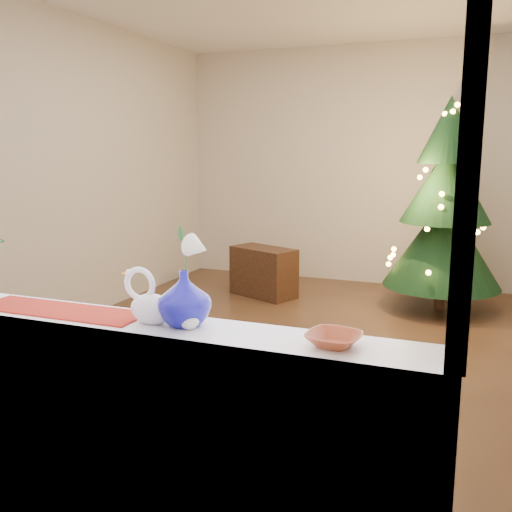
{
  "coord_description": "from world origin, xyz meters",
  "views": [
    {
      "loc": [
        1.11,
        -4.09,
        1.54
      ],
      "look_at": [
        0.06,
        -1.4,
        1.0
      ],
      "focal_mm": 40.0,
      "sensor_mm": 36.0,
      "label": 1
    }
  ],
  "objects_px": {
    "side_table": "(264,272)",
    "paperweight": "(189,319)",
    "amber_dish": "(334,340)",
    "blue_vase": "(184,294)",
    "xmas_tree": "(445,205)",
    "swan": "(151,297)"
  },
  "relations": [
    {
      "from": "swan",
      "to": "side_table",
      "type": "bearing_deg",
      "value": 85.26
    },
    {
      "from": "paperweight",
      "to": "side_table",
      "type": "height_order",
      "value": "paperweight"
    },
    {
      "from": "amber_dish",
      "to": "side_table",
      "type": "distance_m",
      "value": 4.24
    },
    {
      "from": "amber_dish",
      "to": "side_table",
      "type": "relative_size",
      "value": 0.21
    },
    {
      "from": "amber_dish",
      "to": "blue_vase",
      "type": "bearing_deg",
      "value": 177.59
    },
    {
      "from": "blue_vase",
      "to": "paperweight",
      "type": "relative_size",
      "value": 3.04
    },
    {
      "from": "blue_vase",
      "to": "side_table",
      "type": "distance_m",
      "value": 4.05
    },
    {
      "from": "paperweight",
      "to": "amber_dish",
      "type": "relative_size",
      "value": 0.51
    },
    {
      "from": "paperweight",
      "to": "side_table",
      "type": "relative_size",
      "value": 0.11
    },
    {
      "from": "amber_dish",
      "to": "xmas_tree",
      "type": "xyz_separation_m",
      "value": [
        0.12,
        3.98,
        0.08
      ]
    },
    {
      "from": "paperweight",
      "to": "amber_dish",
      "type": "bearing_deg",
      "value": 1.57
    },
    {
      "from": "side_table",
      "to": "paperweight",
      "type": "bearing_deg",
      "value": -50.07
    },
    {
      "from": "blue_vase",
      "to": "xmas_tree",
      "type": "relative_size",
      "value": 0.11
    },
    {
      "from": "paperweight",
      "to": "swan",
      "type": "bearing_deg",
      "value": 174.56
    },
    {
      "from": "blue_vase",
      "to": "swan",
      "type": "bearing_deg",
      "value": -169.74
    },
    {
      "from": "side_table",
      "to": "blue_vase",
      "type": "bearing_deg",
      "value": -50.43
    },
    {
      "from": "xmas_tree",
      "to": "amber_dish",
      "type": "bearing_deg",
      "value": -91.68
    },
    {
      "from": "swan",
      "to": "xmas_tree",
      "type": "xyz_separation_m",
      "value": [
        0.79,
        3.98,
        0.0
      ]
    },
    {
      "from": "xmas_tree",
      "to": "side_table",
      "type": "relative_size",
      "value": 2.93
    },
    {
      "from": "paperweight",
      "to": "side_table",
      "type": "bearing_deg",
      "value": 106.77
    },
    {
      "from": "amber_dish",
      "to": "side_table",
      "type": "bearing_deg",
      "value": 113.55
    },
    {
      "from": "swan",
      "to": "paperweight",
      "type": "bearing_deg",
      "value": -24.82
    }
  ]
}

